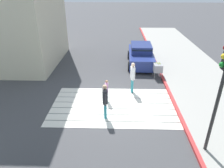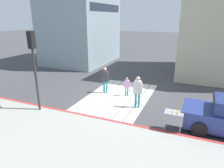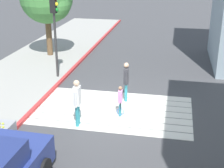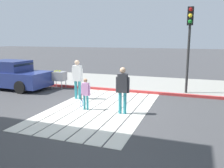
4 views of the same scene
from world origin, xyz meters
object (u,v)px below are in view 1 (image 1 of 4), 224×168
(pedestrian_adult_trailing, at_px, (133,75))
(car_parked_near_curb, at_px, (141,55))
(pedestrian_child_with_racket, at_px, (107,90))
(pedestrian_adult_lead, at_px, (105,99))
(traffic_light_corner, at_px, (222,80))
(tennis_ball_cart, at_px, (158,68))

(pedestrian_adult_trailing, bearing_deg, car_parked_near_curb, -101.33)
(pedestrian_child_with_racket, bearing_deg, pedestrian_adult_lead, 90.34)
(pedestrian_adult_lead, bearing_deg, car_parked_near_curb, -107.93)
(traffic_light_corner, bearing_deg, pedestrian_adult_lead, -28.16)
(car_parked_near_curb, xyz_separation_m, pedestrian_adult_lead, (2.34, 7.24, 0.29))
(traffic_light_corner, relative_size, pedestrian_adult_lead, 2.41)
(pedestrian_adult_trailing, distance_m, pedestrian_child_with_racket, 1.83)
(car_parked_near_curb, bearing_deg, traffic_light_corner, 99.59)
(traffic_light_corner, bearing_deg, pedestrian_adult_trailing, -62.00)
(traffic_light_corner, bearing_deg, car_parked_near_curb, -80.41)
(pedestrian_child_with_racket, bearing_deg, traffic_light_corner, 137.39)
(car_parked_near_curb, relative_size, pedestrian_child_with_racket, 3.45)
(car_parked_near_curb, xyz_separation_m, pedestrian_child_with_racket, (2.35, 5.73, -0.03))
(tennis_ball_cart, bearing_deg, traffic_light_corner, 95.63)
(tennis_ball_cart, height_order, pedestrian_adult_trailing, pedestrian_adult_trailing)
(car_parked_near_curb, bearing_deg, pedestrian_adult_lead, 72.07)
(tennis_ball_cart, height_order, pedestrian_adult_lead, pedestrian_adult_lead)
(pedestrian_adult_lead, relative_size, pedestrian_adult_trailing, 0.96)
(traffic_light_corner, height_order, pedestrian_child_with_racket, traffic_light_corner)
(traffic_light_corner, xyz_separation_m, pedestrian_child_with_racket, (3.93, -3.62, -2.33))
(traffic_light_corner, relative_size, tennis_ball_cart, 4.17)
(traffic_light_corner, bearing_deg, tennis_ball_cart, -84.37)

